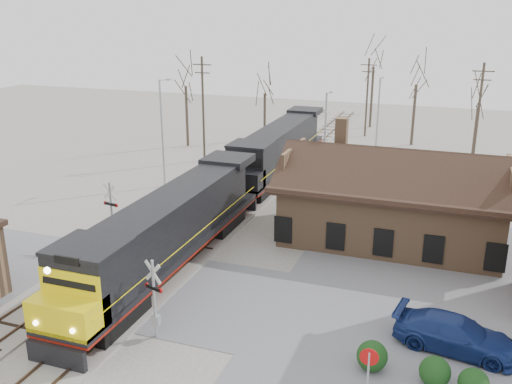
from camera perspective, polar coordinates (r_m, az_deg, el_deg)
ground at (r=33.45m, az=-10.62°, el=-9.39°), size 140.00×140.00×0.00m
road at (r=33.44m, az=-10.62°, el=-9.37°), size 60.00×9.00×0.03m
parking_lot at (r=33.21m, az=21.98°, el=-10.66°), size 22.00×26.00×0.03m
track_main at (r=45.88m, az=-1.30°, el=-1.29°), size 3.40×90.00×0.24m
track_siding at (r=47.59m, az=-6.37°, el=-0.68°), size 3.40×90.00×0.24m
depot at (r=39.72m, az=13.46°, el=-1.33°), size 15.20×9.31×7.90m
locomotive_lead at (r=34.05m, az=-9.11°, el=-4.12°), size 3.23×21.66×4.81m
locomotive_trailing at (r=53.36m, az=2.15°, el=4.24°), size 3.23×21.66×4.55m
crossbuck_near at (r=27.95m, az=-10.11°, el=-10.75°), size 1.13×0.43×4.06m
crossbuck_far at (r=39.10m, az=-14.23°, el=-2.30°), size 1.23×0.33×4.35m
do_not_enter_sign at (r=23.89m, az=11.19°, el=-16.74°), size 0.76×0.09×2.54m
parked_car at (r=28.68m, az=19.35°, el=-13.28°), size 5.92×3.17×1.63m
hedge_a at (r=26.44m, az=11.54°, el=-15.77°), size 1.36×1.36×1.36m
hedge_b at (r=26.15m, az=17.45°, el=-16.77°), size 1.32×1.32×1.32m
hedge_c at (r=26.03m, az=20.93°, el=-17.45°), size 1.25×1.25×1.25m
streetlight_a at (r=50.33m, az=-9.32°, el=6.34°), size 0.25×2.04×9.41m
streetlight_b at (r=50.69m, az=6.97°, el=5.84°), size 0.25×2.04×8.25m
streetlight_c at (r=59.92m, az=12.12°, el=7.59°), size 0.25×2.04×8.53m
utility_pole_a at (r=58.36m, az=-5.31°, el=8.38°), size 2.00×0.24×10.62m
utility_pole_b at (r=71.36m, az=11.05°, el=9.40°), size 2.00×0.24×9.45m
utility_pole_c at (r=58.76m, az=21.32°, el=7.16°), size 2.00×0.24×10.33m
tree_a at (r=64.99m, az=-7.08°, el=11.44°), size 4.55×4.55×11.15m
tree_b at (r=68.51m, az=0.89°, el=10.58°), size 3.66×3.66×8.96m
tree_c at (r=76.58m, az=11.74°, el=13.15°), size 5.28×5.28×12.94m
tree_d at (r=67.48m, az=15.82°, el=11.25°), size 4.62×4.62×11.32m
tree_e at (r=64.99m, az=21.43°, el=8.70°), size 3.49×3.49×8.56m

